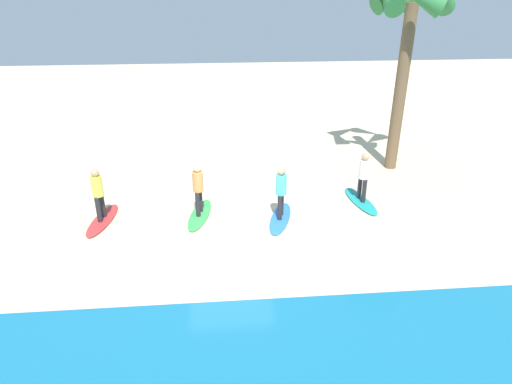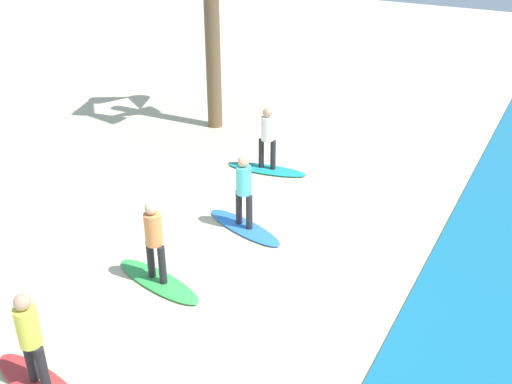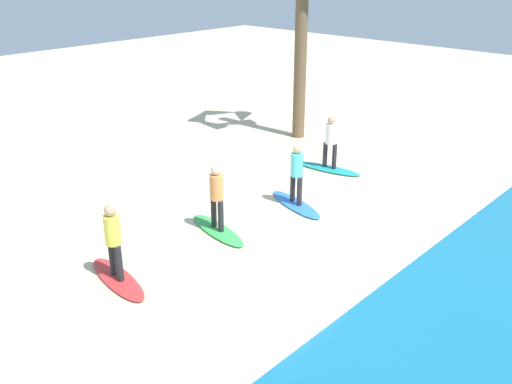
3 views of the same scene
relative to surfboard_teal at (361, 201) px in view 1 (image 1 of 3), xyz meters
The scene contains 10 objects.
ground_plane 4.74m from the surfboard_teal, 21.67° to the left, with size 60.00×60.00×0.00m, color beige.
surfboard_teal is the anchor object (origin of this frame).
surfer_teal 0.99m from the surfboard_teal, ahead, with size 0.32×0.46×1.64m.
surfboard_blue 2.96m from the surfboard_teal, 18.48° to the left, with size 2.10×0.56×0.09m, color blue.
surfer_blue 3.13m from the surfboard_teal, 18.48° to the left, with size 0.32×0.45×1.64m.
surfboard_green 5.31m from the surfboard_teal, ahead, with size 2.10×0.56×0.09m, color green.
surfer_green 5.40m from the surfboard_teal, ahead, with size 0.32×0.45×1.64m.
surfboard_red 8.25m from the surfboard_teal, ahead, with size 2.10×0.56×0.09m, color red.
surfer_red 8.31m from the surfboard_teal, ahead, with size 0.32×0.46×1.64m.
palm_tree 6.57m from the surfboard_teal, 125.45° to the right, with size 2.88×3.03×6.94m.
Camera 1 is at (0.20, 11.11, 6.63)m, focal length 31.29 mm.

